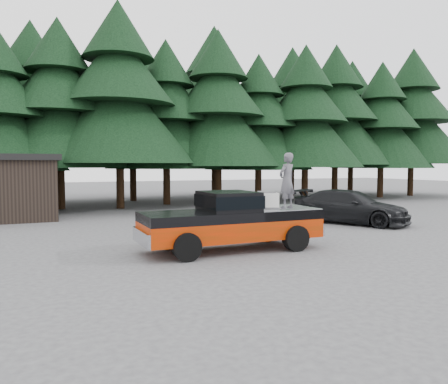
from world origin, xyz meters
name	(u,v)px	position (x,y,z in m)	size (l,w,h in m)	color
ground	(229,246)	(0.00, 0.00, 0.00)	(120.00, 120.00, 0.00)	#454547
pickup_truck	(231,230)	(-0.27, -0.80, 0.67)	(6.00, 2.04, 1.33)	#C41F00
truck_cab	(228,201)	(-0.37, -0.80, 1.62)	(1.66, 1.90, 0.59)	black
air_compressor	(267,201)	(0.96, -0.93, 1.58)	(0.73, 0.61, 0.50)	silver
man_on_bed	(287,181)	(1.61, -1.14, 2.26)	(0.68, 0.44, 1.85)	#525057
parked_car	(350,207)	(7.65, 2.89, 0.79)	(2.22, 5.46, 1.58)	black
treeline	(132,94)	(0.42, 17.20, 7.72)	(60.15, 16.05, 17.50)	black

